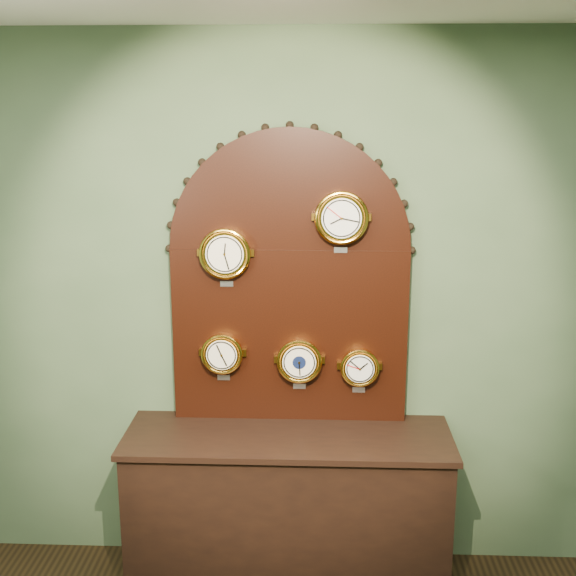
{
  "coord_description": "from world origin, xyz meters",
  "views": [
    {
      "loc": [
        0.14,
        -1.16,
        2.42
      ],
      "look_at": [
        0.0,
        2.25,
        1.58
      ],
      "focal_mm": 45.94,
      "sensor_mm": 36.0,
      "label": 1
    }
  ],
  "objects_px": {
    "shop_counter": "(288,512)",
    "hygrometer": "(222,353)",
    "arabic_clock": "(341,217)",
    "display_board": "(290,270)",
    "tide_clock": "(360,367)",
    "barometer": "(299,360)",
    "roman_clock": "(225,253)"
  },
  "relations": [
    {
      "from": "display_board",
      "to": "tide_clock",
      "type": "relative_size",
      "value": 6.13
    },
    {
      "from": "arabic_clock",
      "to": "tide_clock",
      "type": "distance_m",
      "value": 0.77
    },
    {
      "from": "roman_clock",
      "to": "barometer",
      "type": "xyz_separation_m",
      "value": [
        0.37,
        0.0,
        -0.55
      ]
    },
    {
      "from": "arabic_clock",
      "to": "barometer",
      "type": "relative_size",
      "value": 1.11
    },
    {
      "from": "shop_counter",
      "to": "roman_clock",
      "type": "bearing_deg",
      "value": 154.14
    },
    {
      "from": "arabic_clock",
      "to": "roman_clock",
      "type": "bearing_deg",
      "value": 179.98
    },
    {
      "from": "display_board",
      "to": "barometer",
      "type": "height_order",
      "value": "display_board"
    },
    {
      "from": "barometer",
      "to": "tide_clock",
      "type": "distance_m",
      "value": 0.31
    },
    {
      "from": "shop_counter",
      "to": "display_board",
      "type": "distance_m",
      "value": 1.25
    },
    {
      "from": "hygrometer",
      "to": "barometer",
      "type": "distance_m",
      "value": 0.39
    },
    {
      "from": "shop_counter",
      "to": "display_board",
      "type": "bearing_deg",
      "value": 90.0
    },
    {
      "from": "barometer",
      "to": "shop_counter",
      "type": "bearing_deg",
      "value": -108.84
    },
    {
      "from": "shop_counter",
      "to": "hygrometer",
      "type": "height_order",
      "value": "hygrometer"
    },
    {
      "from": "roman_clock",
      "to": "hygrometer",
      "type": "distance_m",
      "value": 0.52
    },
    {
      "from": "barometer",
      "to": "arabic_clock",
      "type": "bearing_deg",
      "value": -0.18
    },
    {
      "from": "hygrometer",
      "to": "display_board",
      "type": "bearing_deg",
      "value": 10.99
    },
    {
      "from": "display_board",
      "to": "tide_clock",
      "type": "height_order",
      "value": "display_board"
    },
    {
      "from": "tide_clock",
      "to": "barometer",
      "type": "bearing_deg",
      "value": -179.82
    },
    {
      "from": "display_board",
      "to": "arabic_clock",
      "type": "xyz_separation_m",
      "value": [
        0.25,
        -0.07,
        0.28
      ]
    },
    {
      "from": "barometer",
      "to": "tide_clock",
      "type": "bearing_deg",
      "value": 0.18
    },
    {
      "from": "hygrometer",
      "to": "tide_clock",
      "type": "height_order",
      "value": "hygrometer"
    },
    {
      "from": "hygrometer",
      "to": "tide_clock",
      "type": "distance_m",
      "value": 0.7
    },
    {
      "from": "hygrometer",
      "to": "arabic_clock",
      "type": "bearing_deg",
      "value": -0.12
    },
    {
      "from": "roman_clock",
      "to": "hygrometer",
      "type": "height_order",
      "value": "roman_clock"
    },
    {
      "from": "shop_counter",
      "to": "arabic_clock",
      "type": "bearing_deg",
      "value": 31.07
    },
    {
      "from": "shop_counter",
      "to": "display_board",
      "type": "height_order",
      "value": "display_board"
    },
    {
      "from": "display_board",
      "to": "barometer",
      "type": "relative_size",
      "value": 5.44
    },
    {
      "from": "shop_counter",
      "to": "hygrometer",
      "type": "relative_size",
      "value": 6.07
    },
    {
      "from": "barometer",
      "to": "roman_clock",
      "type": "bearing_deg",
      "value": -179.93
    },
    {
      "from": "arabic_clock",
      "to": "hygrometer",
      "type": "height_order",
      "value": "arabic_clock"
    },
    {
      "from": "shop_counter",
      "to": "arabic_clock",
      "type": "distance_m",
      "value": 1.53
    },
    {
      "from": "arabic_clock",
      "to": "hygrometer",
      "type": "relative_size",
      "value": 1.18
    }
  ]
}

